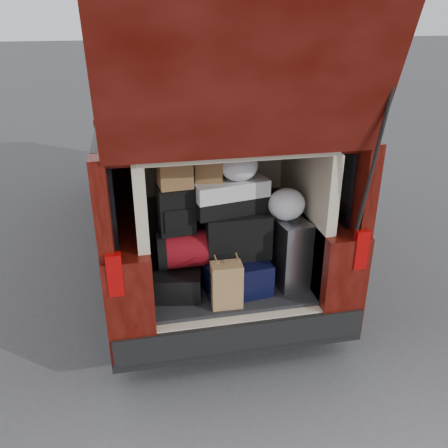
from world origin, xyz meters
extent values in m
plane|color=#3A3A3D|center=(0.00, 0.00, 0.00)|extent=(80.00, 80.00, 0.00)
cylinder|color=black|center=(-0.82, 0.40, 0.32)|extent=(0.24, 0.64, 0.64)
cylinder|color=black|center=(0.82, 0.40, 0.32)|extent=(0.24, 0.64, 0.64)
cylinder|color=black|center=(-0.82, 3.70, 0.32)|extent=(0.24, 0.64, 0.64)
cylinder|color=black|center=(0.82, 3.70, 0.32)|extent=(0.24, 0.64, 0.64)
cube|color=black|center=(0.00, 2.08, 0.26)|extent=(1.90, 4.85, 0.08)
cube|color=#3D0601|center=(-0.79, 2.08, 0.70)|extent=(0.33, 4.85, 0.80)
cube|color=#3D0601|center=(0.79, 2.08, 0.70)|extent=(0.33, 4.85, 0.80)
cube|color=#3D0601|center=(0.00, 2.08, 1.73)|extent=(1.82, 4.46, 0.10)
cube|color=black|center=(-0.88, 1.97, 1.44)|extent=(0.12, 4.25, 0.68)
cube|color=black|center=(0.88, 1.97, 1.44)|extent=(0.12, 4.25, 0.68)
cube|color=black|center=(0.00, -0.29, 0.40)|extent=(1.86, 0.16, 0.22)
cube|color=#990505|center=(-0.86, -0.33, 1.02)|extent=(0.10, 0.06, 0.30)
cube|color=#990505|center=(0.86, -0.33, 1.02)|extent=(0.10, 0.06, 0.30)
cube|color=black|center=(0.00, 0.28, 0.52)|extent=(1.24, 1.05, 0.06)
cube|color=#C4B696|center=(-0.66, 0.28, 1.12)|extent=(0.08, 1.05, 1.15)
cube|color=#C4B696|center=(0.66, 0.28, 1.12)|extent=(0.08, 1.05, 1.15)
cube|color=#C4B696|center=(0.00, 0.83, 1.12)|extent=(1.34, 0.06, 1.15)
cube|color=#C4B696|center=(0.00, 0.28, 1.73)|extent=(1.34, 1.05, 0.06)
cube|color=#3D0601|center=(0.00, -0.46, 2.26)|extent=(1.75, 0.38, 1.02)
cylinder|color=black|center=(0.84, -0.40, 1.65)|extent=(0.02, 0.90, 0.76)
cube|color=black|center=(0.00, 0.28, 0.28)|extent=(1.24, 1.05, 0.55)
cube|color=black|center=(-0.41, 0.17, 0.65)|extent=(0.46, 0.57, 0.20)
cube|color=black|center=(0.03, 0.16, 0.68)|extent=(0.55, 0.65, 0.26)
cube|color=silver|center=(0.47, 0.08, 0.83)|extent=(0.29, 0.40, 0.56)
cube|color=#AB824D|center=(-0.08, -0.14, 0.73)|extent=(0.23, 0.15, 0.35)
cube|color=maroon|center=(-0.34, 0.16, 0.90)|extent=(0.45, 0.30, 0.29)
cube|color=black|center=(0.07, 0.16, 0.99)|extent=(0.50, 0.31, 0.36)
cube|color=black|center=(-0.39, 0.17, 1.23)|extent=(0.28, 0.18, 0.38)
cube|color=silver|center=(0.01, 0.21, 1.30)|extent=(0.61, 0.39, 0.25)
cube|color=brown|center=(-0.40, 0.15, 1.53)|extent=(0.25, 0.21, 0.21)
cube|color=brown|center=(-0.14, 0.22, 1.52)|extent=(0.22, 0.19, 0.20)
ellipsoid|color=silver|center=(0.08, 0.18, 1.54)|extent=(0.29, 0.27, 0.23)
ellipsoid|color=silver|center=(0.44, 0.10, 1.23)|extent=(0.30, 0.29, 0.25)
camera|label=1|loc=(-0.71, -3.06, 2.60)|focal=38.00mm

